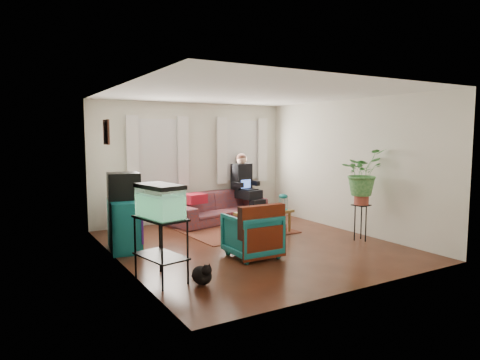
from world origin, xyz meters
TOP-DOWN VIEW (x-y plane):
  - floor at (0.00, 0.00)m, footprint 4.50×5.00m
  - ceiling at (0.00, 0.00)m, footprint 4.50×5.00m
  - wall_back at (0.00, 2.50)m, footprint 4.50×0.01m
  - wall_front at (0.00, -2.50)m, footprint 4.50×0.01m
  - wall_left at (-2.25, 0.00)m, footprint 0.01×5.00m
  - wall_right at (2.25, 0.00)m, footprint 0.01×5.00m
  - window_left at (-0.80, 2.48)m, footprint 1.08×0.04m
  - window_right at (1.25, 2.48)m, footprint 1.08×0.04m
  - curtains_left at (-0.80, 2.40)m, footprint 1.36×0.06m
  - curtains_right at (1.25, 2.40)m, footprint 1.36×0.06m
  - picture_frame at (-2.21, 0.85)m, footprint 0.04×0.32m
  - area_rug at (0.31, 1.05)m, footprint 2.08×1.70m
  - sofa at (0.41, 2.05)m, footprint 2.40×1.36m
  - seated_person at (1.20, 2.23)m, footprint 0.70×0.80m
  - side_table at (-1.65, 1.98)m, footprint 0.52×0.52m
  - table_lamp at (-1.65, 1.98)m, footprint 0.39×0.39m
  - dresser at (-1.99, 0.82)m, footprint 0.60×0.99m
  - crt_tv at (-1.96, 0.91)m, footprint 0.57×0.53m
  - aquarium_stand at (-2.00, -0.97)m, footprint 0.57×0.83m
  - aquarium at (-2.00, -0.97)m, footprint 0.51×0.75m
  - black_cat at (-1.61, -1.38)m, footprint 0.24×0.36m
  - armchair at (-0.37, -0.61)m, footprint 0.75×0.70m
  - serape_throw at (-0.37, -0.90)m, footprint 0.77×0.18m
  - coffee_table at (0.64, 0.56)m, footprint 1.19×0.82m
  - cup_a at (0.42, 0.41)m, footprint 0.15×0.15m
  - cup_b at (0.73, 0.40)m, footprint 0.12×0.12m
  - bowl at (0.91, 0.73)m, footprint 0.26×0.26m
  - snack_tray at (0.32, 0.64)m, footprint 0.40×0.40m
  - birdcage at (1.04, 0.50)m, footprint 0.21×0.21m
  - plant_stand at (1.87, -0.73)m, footprint 0.32×0.32m
  - potted_plant at (1.87, -0.73)m, footprint 0.84×0.75m

SIDE VIEW (x-z plane):
  - floor at x=0.00m, z-range -0.01..0.01m
  - area_rug at x=0.31m, z-range 0.00..0.01m
  - black_cat at x=-1.61m, z-range 0.00..0.30m
  - coffee_table at x=0.64m, z-range 0.00..0.45m
  - side_table at x=-1.65m, z-range 0.00..0.63m
  - plant_stand at x=1.87m, z-range 0.00..0.66m
  - armchair at x=-0.37m, z-range 0.00..0.76m
  - dresser at x=-1.99m, z-range 0.00..0.83m
  - aquarium_stand at x=-2.00m, z-range 0.00..0.84m
  - sofa at x=0.41m, z-range 0.00..0.88m
  - snack_tray at x=0.32m, z-range 0.45..0.49m
  - bowl at x=0.91m, z-range 0.45..0.50m
  - cup_b at x=0.73m, z-range 0.45..0.54m
  - cup_a at x=0.42m, z-range 0.45..0.55m
  - serape_throw at x=-0.37m, z-range 0.23..0.86m
  - birdcage at x=1.04m, z-range 0.45..0.77m
  - seated_person at x=1.20m, z-range 0.00..1.35m
  - table_lamp at x=-1.65m, z-range 0.61..1.18m
  - crt_tv at x=-1.96m, z-range 0.83..1.28m
  - aquarium at x=-2.00m, z-range 0.84..1.29m
  - potted_plant at x=1.87m, z-range 0.70..1.53m
  - wall_back at x=0.00m, z-range 0.00..2.60m
  - wall_front at x=0.00m, z-range 0.00..2.60m
  - wall_left at x=-2.25m, z-range 0.00..2.60m
  - wall_right at x=2.25m, z-range 0.00..2.60m
  - curtains_left at x=-0.80m, z-range 0.80..2.30m
  - curtains_right at x=1.25m, z-range 0.80..2.30m
  - window_left at x=-0.80m, z-range 0.86..2.24m
  - window_right at x=1.25m, z-range 0.86..2.24m
  - picture_frame at x=-2.21m, z-range 1.75..2.15m
  - ceiling at x=0.00m, z-range 2.60..2.60m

